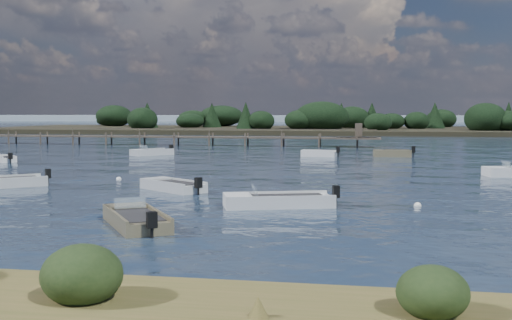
% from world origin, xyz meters
% --- Properties ---
extents(ground, '(400.00, 400.00, 0.00)m').
position_xyz_m(ground, '(0.00, 60.00, 0.00)').
color(ground, '#172537').
rests_on(ground, ground).
extents(shore_lip, '(160.00, 0.60, 0.30)m').
position_xyz_m(shore_lip, '(0.00, -12.20, 0.00)').
color(shore_lip, black).
rests_on(shore_lip, ground).
extents(dinghy_mid_grey, '(4.00, 3.56, 1.07)m').
position_xyz_m(dinghy_mid_grey, '(-4.41, 5.90, 0.15)').
color(dinghy_mid_grey, '#AFB4B7').
rests_on(dinghy_mid_grey, ground).
extents(dinghy_extra_a, '(4.43, 4.24, 1.16)m').
position_xyz_m(dinghy_extra_a, '(-13.88, 5.71, 0.15)').
color(dinghy_extra_a, '#AFB4B7').
rests_on(dinghy_extra_a, ground).
extents(dinghy_mid_white_a, '(5.01, 3.07, 1.16)m').
position_xyz_m(dinghy_mid_white_a, '(1.68, 1.38, 0.15)').
color(dinghy_mid_white_a, silver).
rests_on(dinghy_mid_white_a, ground).
extents(dinghy_extra_b, '(3.63, 4.01, 1.22)m').
position_xyz_m(dinghy_extra_b, '(-14.46, 30.99, 0.16)').
color(dinghy_extra_b, '#AFB4B7').
rests_on(dinghy_extra_b, ground).
extents(dinghy_near_olive, '(3.69, 4.46, 1.13)m').
position_xyz_m(dinghy_near_olive, '(-2.59, -4.05, 0.15)').
color(dinghy_near_olive, '#73694C').
rests_on(dinghy_near_olive, ground).
extents(tender_far_white, '(3.48, 1.63, 1.17)m').
position_xyz_m(tender_far_white, '(0.87, 31.92, 0.17)').
color(tender_far_white, silver).
rests_on(tender_far_white, ground).
extents(tender_far_grey_b, '(3.69, 1.59, 1.25)m').
position_xyz_m(tender_far_grey_b, '(7.30, 32.70, 0.18)').
color(tender_far_grey_b, '#73694C').
rests_on(tender_far_grey_b, ground).
extents(tender_far_grey, '(2.87, 2.72, 1.02)m').
position_xyz_m(tender_far_grey, '(-23.52, 21.51, 0.14)').
color(tender_far_grey, silver).
rests_on(tender_far_grey, ground).
extents(buoy_a, '(0.32, 0.32, 0.32)m').
position_xyz_m(buoy_a, '(-3.63, -3.57, 0.00)').
color(buoy_a, white).
rests_on(buoy_a, ground).
extents(buoy_b, '(0.32, 0.32, 0.32)m').
position_xyz_m(buoy_b, '(7.52, 2.65, 0.00)').
color(buoy_b, white).
rests_on(buoy_b, ground).
extents(buoy_c, '(0.32, 0.32, 0.32)m').
position_xyz_m(buoy_c, '(-9.24, 10.50, 0.00)').
color(buoy_c, white).
rests_on(buoy_c, ground).
extents(jetty, '(64.50, 3.20, 3.40)m').
position_xyz_m(jetty, '(-21.74, 47.99, 0.98)').
color(jetty, '#494036').
rests_on(jetty, ground).
extents(far_headland, '(190.00, 40.00, 5.80)m').
position_xyz_m(far_headland, '(25.00, 100.00, 1.96)').
color(far_headland, black).
rests_on(far_headland, ground).
extents(distant_haze, '(280.00, 20.00, 2.40)m').
position_xyz_m(distant_haze, '(-90.00, 230.00, 0.00)').
color(distant_haze, '#8CA0AD').
rests_on(distant_haze, ground).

